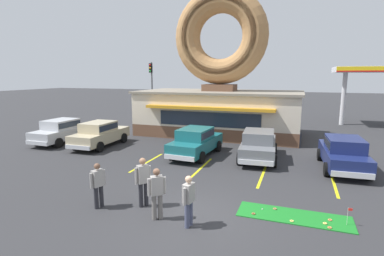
{
  "coord_description": "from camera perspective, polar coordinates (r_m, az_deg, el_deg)",
  "views": [
    {
      "loc": [
        3.17,
        -8.57,
        4.54
      ],
      "look_at": [
        -1.7,
        5.0,
        2.0
      ],
      "focal_mm": 28.0,
      "sensor_mm": 36.0,
      "label": 1
    }
  ],
  "objects": [
    {
      "name": "ground_plane",
      "position": [
        10.2,
        -0.52,
        -16.43
      ],
      "size": [
        160.0,
        160.0,
        0.0
      ],
      "primitive_type": "plane",
      "color": "#2D2D30"
    },
    {
      "name": "donut_shop_building",
      "position": [
        23.27,
        5.26,
        7.98
      ],
      "size": [
        12.3,
        6.75,
        10.96
      ],
      "color": "brown",
      "rests_on": "ground"
    },
    {
      "name": "putting_mat",
      "position": [
        10.69,
        18.8,
        -15.63
      ],
      "size": [
        3.58,
        1.16,
        0.03
      ],
      "primitive_type": "cube",
      "color": "#197523",
      "rests_on": "ground"
    },
    {
      "name": "mini_donut_near_left",
      "position": [
        10.3,
        24.75,
        -16.84
      ],
      "size": [
        0.13,
        0.13,
        0.04
      ],
      "primitive_type": "torus",
      "color": "#D17F47",
      "rests_on": "putting_mat"
    },
    {
      "name": "mini_donut_near_right",
      "position": [
        10.45,
        11.63,
        -15.69
      ],
      "size": [
        0.13,
        0.13,
        0.04
      ],
      "primitive_type": "torus",
      "color": "brown",
      "rests_on": "putting_mat"
    },
    {
      "name": "mini_donut_mid_left",
      "position": [
        10.79,
        24.8,
        -15.6
      ],
      "size": [
        0.13,
        0.13,
        0.04
      ],
      "primitive_type": "torus",
      "color": "#D17F47",
      "rests_on": "putting_mat"
    },
    {
      "name": "mini_donut_mid_centre",
      "position": [
        10.95,
        15.51,
        -14.6
      ],
      "size": [
        0.13,
        0.13,
        0.04
      ],
      "primitive_type": "torus",
      "color": "#A5724C",
      "rests_on": "putting_mat"
    },
    {
      "name": "mini_donut_mid_right",
      "position": [
        10.5,
        24.0,
        -16.26
      ],
      "size": [
        0.13,
        0.13,
        0.04
      ],
      "primitive_type": "torus",
      "color": "#E5C666",
      "rests_on": "putting_mat"
    },
    {
      "name": "mini_donut_far_left",
      "position": [
        10.29,
        18.48,
        -16.44
      ],
      "size": [
        0.13,
        0.13,
        0.04
      ],
      "primitive_type": "torus",
      "color": "#E5C666",
      "rests_on": "putting_mat"
    },
    {
      "name": "golf_ball",
      "position": [
        10.81,
        13.25,
        -14.82
      ],
      "size": [
        0.04,
        0.04,
        0.04
      ],
      "primitive_type": "sphere",
      "color": "white",
      "rests_on": "putting_mat"
    },
    {
      "name": "putting_flag_pin",
      "position": [
        10.59,
        27.75,
        -14.01
      ],
      "size": [
        0.13,
        0.01,
        0.55
      ],
      "color": "silver",
      "rests_on": "putting_mat"
    },
    {
      "name": "car_teal",
      "position": [
        17.06,
        0.73,
        -2.42
      ],
      "size": [
        2.2,
        4.66,
        1.6
      ],
      "color": "#196066",
      "rests_on": "ground"
    },
    {
      "name": "car_navy",
      "position": [
        16.31,
        26.89,
        -4.11
      ],
      "size": [
        2.16,
        4.65,
        1.6
      ],
      "color": "navy",
      "rests_on": "ground"
    },
    {
      "name": "car_silver",
      "position": [
        22.2,
        -23.51,
        -0.35
      ],
      "size": [
        1.99,
        4.56,
        1.6
      ],
      "color": "#B2B5BA",
      "rests_on": "ground"
    },
    {
      "name": "car_champagne",
      "position": [
        20.2,
        -17.17,
        -0.92
      ],
      "size": [
        2.07,
        4.6,
        1.6
      ],
      "color": "#BCAD89",
      "rests_on": "ground"
    },
    {
      "name": "car_grey",
      "position": [
        16.72,
        12.55,
        -2.93
      ],
      "size": [
        2.23,
        4.67,
        1.6
      ],
      "color": "slate",
      "rests_on": "ground"
    },
    {
      "name": "pedestrian_blue_sweater_man",
      "position": [
        9.71,
        -6.71,
        -11.89
      ],
      "size": [
        0.49,
        0.42,
        1.68
      ],
      "color": "slate",
      "rests_on": "ground"
    },
    {
      "name": "pedestrian_hooded_kid",
      "position": [
        10.66,
        -9.31,
        -9.66
      ],
      "size": [
        0.42,
        0.49,
        1.76
      ],
      "color": "#232328",
      "rests_on": "ground"
    },
    {
      "name": "pedestrian_leather_jacket_man",
      "position": [
        9.23,
        -0.64,
        -13.34
      ],
      "size": [
        0.3,
        0.59,
        1.6
      ],
      "color": "#474C66",
      "rests_on": "ground"
    },
    {
      "name": "pedestrian_clipboard_woman",
      "position": [
        10.94,
        -17.47,
        -10.04
      ],
      "size": [
        0.35,
        0.57,
        1.6
      ],
      "color": "#232328",
      "rests_on": "ground"
    },
    {
      "name": "trash_bin",
      "position": [
        20.36,
        19.33,
        -2.03
      ],
      "size": [
        0.57,
        0.57,
        0.97
      ],
      "color": "#232833",
      "rests_on": "ground"
    },
    {
      "name": "traffic_light_pole",
      "position": [
        30.15,
        -7.71,
        8.33
      ],
      "size": [
        0.28,
        0.47,
        5.8
      ],
      "color": "#595B60",
      "rests_on": "ground"
    },
    {
      "name": "parking_stripe_far_left",
      "position": [
        16.11,
        -8.56,
        -6.48
      ],
      "size": [
        0.12,
        3.6,
        0.01
      ],
      "primitive_type": "cube",
      "color": "yellow",
      "rests_on": "ground"
    },
    {
      "name": "parking_stripe_left",
      "position": [
        14.97,
        1.71,
        -7.66
      ],
      "size": [
        0.12,
        3.6,
        0.01
      ],
      "primitive_type": "cube",
      "color": "yellow",
      "rests_on": "ground"
    },
    {
      "name": "parking_stripe_mid_left",
      "position": [
        14.38,
        13.29,
        -8.68
      ],
      "size": [
        0.12,
        3.6,
        0.01
      ],
      "primitive_type": "cube",
      "color": "yellow",
      "rests_on": "ground"
    },
    {
      "name": "parking_stripe_centre",
      "position": [
        14.4,
        25.38,
        -9.38
      ],
      "size": [
        0.12,
        3.6,
        0.01
      ],
      "primitive_type": "cube",
      "color": "yellow",
      "rests_on": "ground"
    }
  ]
}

